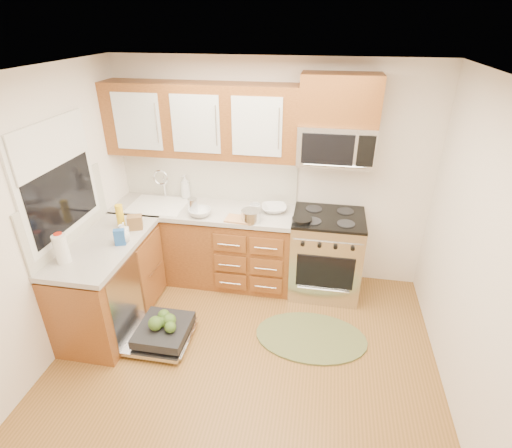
% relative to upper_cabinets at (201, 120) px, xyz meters
% --- Properties ---
extents(floor, '(3.50, 3.50, 0.00)m').
position_rel_upper_cabinets_xyz_m(floor, '(0.73, -1.57, -1.88)').
color(floor, brown).
rests_on(floor, ground).
extents(ceiling, '(3.50, 3.50, 0.00)m').
position_rel_upper_cabinets_xyz_m(ceiling, '(0.73, -1.57, 0.62)').
color(ceiling, white).
rests_on(ceiling, ground).
extents(wall_back, '(3.50, 0.04, 2.50)m').
position_rel_upper_cabinets_xyz_m(wall_back, '(0.73, 0.18, -0.62)').
color(wall_back, white).
rests_on(wall_back, ground).
extents(wall_left, '(0.04, 3.50, 2.50)m').
position_rel_upper_cabinets_xyz_m(wall_left, '(-1.02, -1.57, -0.62)').
color(wall_left, white).
rests_on(wall_left, ground).
extents(wall_right, '(0.04, 3.50, 2.50)m').
position_rel_upper_cabinets_xyz_m(wall_right, '(2.48, -1.57, -0.62)').
color(wall_right, white).
rests_on(wall_right, ground).
extents(base_cabinet_back, '(2.05, 0.60, 0.85)m').
position_rel_upper_cabinets_xyz_m(base_cabinet_back, '(0.00, -0.12, -1.45)').
color(base_cabinet_back, '#613015').
rests_on(base_cabinet_back, ground).
extents(base_cabinet_left, '(0.60, 1.25, 0.85)m').
position_rel_upper_cabinets_xyz_m(base_cabinet_left, '(-0.72, -1.05, -1.45)').
color(base_cabinet_left, '#613015').
rests_on(base_cabinet_left, ground).
extents(countertop_back, '(2.07, 0.64, 0.05)m').
position_rel_upper_cabinets_xyz_m(countertop_back, '(0.00, -0.14, -0.97)').
color(countertop_back, '#ABA49C').
rests_on(countertop_back, base_cabinet_back).
extents(countertop_left, '(0.64, 1.27, 0.05)m').
position_rel_upper_cabinets_xyz_m(countertop_left, '(-0.71, -1.05, -0.97)').
color(countertop_left, '#ABA49C').
rests_on(countertop_left, base_cabinet_left).
extents(backsplash_back, '(2.05, 0.02, 0.57)m').
position_rel_upper_cabinets_xyz_m(backsplash_back, '(0.00, 0.16, -0.67)').
color(backsplash_back, beige).
rests_on(backsplash_back, ground).
extents(backsplash_left, '(0.02, 1.25, 0.57)m').
position_rel_upper_cabinets_xyz_m(backsplash_left, '(-1.01, -1.05, -0.67)').
color(backsplash_left, beige).
rests_on(backsplash_left, ground).
extents(upper_cabinets, '(2.05, 0.35, 0.75)m').
position_rel_upper_cabinets_xyz_m(upper_cabinets, '(0.00, 0.00, 0.00)').
color(upper_cabinets, '#613015').
rests_on(upper_cabinets, ground).
extents(cabinet_over_mw, '(0.76, 0.35, 0.47)m').
position_rel_upper_cabinets_xyz_m(cabinet_over_mw, '(1.41, 0.00, 0.26)').
color(cabinet_over_mw, '#613015').
rests_on(cabinet_over_mw, ground).
extents(range, '(0.76, 0.64, 0.95)m').
position_rel_upper_cabinets_xyz_m(range, '(1.41, -0.15, -1.40)').
color(range, silver).
rests_on(range, ground).
extents(microwave, '(0.76, 0.38, 0.40)m').
position_rel_upper_cabinets_xyz_m(microwave, '(1.41, -0.02, -0.18)').
color(microwave, silver).
rests_on(microwave, ground).
extents(sink, '(0.62, 0.50, 0.26)m').
position_rel_upper_cabinets_xyz_m(sink, '(-0.52, -0.16, -1.07)').
color(sink, white).
rests_on(sink, ground).
extents(dishwasher, '(0.70, 0.60, 0.20)m').
position_rel_upper_cabinets_xyz_m(dishwasher, '(-0.13, -1.27, -1.77)').
color(dishwasher, silver).
rests_on(dishwasher, ground).
extents(window, '(0.03, 1.05, 1.05)m').
position_rel_upper_cabinets_xyz_m(window, '(-1.01, -1.07, -0.32)').
color(window, white).
rests_on(window, ground).
extents(window_blind, '(0.02, 0.96, 0.40)m').
position_rel_upper_cabinets_xyz_m(window_blind, '(-0.98, -1.07, 0.00)').
color(window_blind, white).
rests_on(window_blind, ground).
extents(rug, '(1.20, 0.89, 0.02)m').
position_rel_upper_cabinets_xyz_m(rug, '(1.32, -0.98, -1.86)').
color(rug, '#626A3C').
rests_on(rug, ground).
extents(skillet, '(0.23, 0.23, 0.04)m').
position_rel_upper_cabinets_xyz_m(skillet, '(1.12, -0.32, -0.91)').
color(skillet, black).
rests_on(skillet, range).
extents(stock_pot, '(0.25, 0.25, 0.12)m').
position_rel_upper_cabinets_xyz_m(stock_pot, '(0.60, -0.35, -0.89)').
color(stock_pot, silver).
rests_on(stock_pot, countertop_back).
extents(cutting_board, '(0.31, 0.21, 0.02)m').
position_rel_upper_cabinets_xyz_m(cutting_board, '(0.47, -0.35, -0.94)').
color(cutting_board, tan).
rests_on(cutting_board, countertop_back).
extents(canister, '(0.11, 0.11, 0.17)m').
position_rel_upper_cabinets_xyz_m(canister, '(-0.06, -0.27, -0.87)').
color(canister, silver).
rests_on(canister, countertop_back).
extents(paper_towel_roll, '(0.12, 0.12, 0.26)m').
position_rel_upper_cabinets_xyz_m(paper_towel_roll, '(-0.88, -1.41, -0.82)').
color(paper_towel_roll, white).
rests_on(paper_towel_roll, countertop_left).
extents(mustard_bottle, '(0.10, 0.10, 0.24)m').
position_rel_upper_cabinets_xyz_m(mustard_bottle, '(-0.69, -0.71, -0.83)').
color(mustard_bottle, yellow).
rests_on(mustard_bottle, countertop_left).
extents(red_bottle, '(0.07, 0.07, 0.27)m').
position_rel_upper_cabinets_xyz_m(red_bottle, '(-0.89, -1.38, -0.82)').
color(red_bottle, red).
rests_on(red_bottle, countertop_left).
extents(wooden_box, '(0.17, 0.15, 0.14)m').
position_rel_upper_cabinets_xyz_m(wooden_box, '(-0.52, -0.72, -0.88)').
color(wooden_box, brown).
rests_on(wooden_box, countertop_left).
extents(blue_carton, '(0.11, 0.09, 0.16)m').
position_rel_upper_cabinets_xyz_m(blue_carton, '(-0.52, -1.04, -0.87)').
color(blue_carton, '#22529F').
rests_on(blue_carton, countertop_left).
extents(bowl_a, '(0.32, 0.32, 0.07)m').
position_rel_upper_cabinets_xyz_m(bowl_a, '(0.80, -0.08, -0.92)').
color(bowl_a, '#999999').
rests_on(bowl_a, countertop_back).
extents(bowl_b, '(0.32, 0.32, 0.08)m').
position_rel_upper_cabinets_xyz_m(bowl_b, '(0.03, -0.32, -0.91)').
color(bowl_b, '#999999').
rests_on(bowl_b, countertop_back).
extents(cup, '(0.14, 0.14, 0.10)m').
position_rel_upper_cabinets_xyz_m(cup, '(0.60, -0.15, -0.90)').
color(cup, '#999999').
rests_on(cup, countertop_back).
extents(soap_bottle_a, '(0.14, 0.14, 0.29)m').
position_rel_upper_cabinets_xyz_m(soap_bottle_a, '(-0.27, 0.10, -0.81)').
color(soap_bottle_a, '#999999').
rests_on(soap_bottle_a, countertop_back).
extents(soap_bottle_b, '(0.11, 0.11, 0.18)m').
position_rel_upper_cabinets_xyz_m(soap_bottle_b, '(-0.52, -0.95, -0.86)').
color(soap_bottle_b, '#999999').
rests_on(soap_bottle_b, countertop_left).
extents(soap_bottle_c, '(0.17, 0.17, 0.19)m').
position_rel_upper_cabinets_xyz_m(soap_bottle_c, '(-0.52, -1.00, -0.86)').
color(soap_bottle_c, '#999999').
rests_on(soap_bottle_c, countertop_left).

